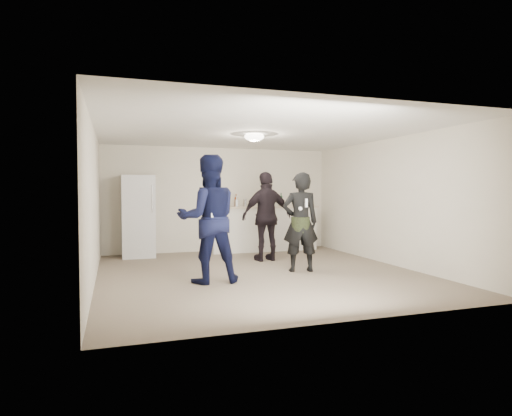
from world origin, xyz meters
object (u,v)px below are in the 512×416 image
object	(u,v)px
counter	(263,229)
man	(208,219)
woman	(300,222)
shaker	(245,203)
fridge	(138,216)
spectator	(267,216)

from	to	relation	value
counter	man	size ratio (longest dim) A/B	1.28
counter	woman	distance (m)	2.80
shaker	woman	world-z (taller)	woman
counter	fridge	xyz separation A→B (m)	(-2.96, -0.07, 0.38)
woman	spectator	xyz separation A→B (m)	(-0.18, 1.31, 0.03)
man	counter	bearing A→B (deg)	-121.26
counter	spectator	world-z (taller)	spectator
fridge	man	size ratio (longest dim) A/B	0.89
fridge	spectator	distance (m)	2.88
counter	fridge	bearing A→B (deg)	-178.64
counter	woman	xyz separation A→B (m)	(-0.26, -2.76, 0.37)
fridge	shaker	size ratio (longest dim) A/B	10.59
counter	shaker	xyz separation A→B (m)	(-0.45, 0.04, 0.65)
counter	shaker	bearing A→B (deg)	175.44
man	spectator	world-z (taller)	man
shaker	woman	bearing A→B (deg)	-86.02
counter	woman	world-z (taller)	woman
woman	shaker	bearing A→B (deg)	-75.82
woman	spectator	world-z (taller)	spectator
counter	shaker	size ratio (longest dim) A/B	15.29
spectator	man	bearing A→B (deg)	42.21
shaker	spectator	distance (m)	1.51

